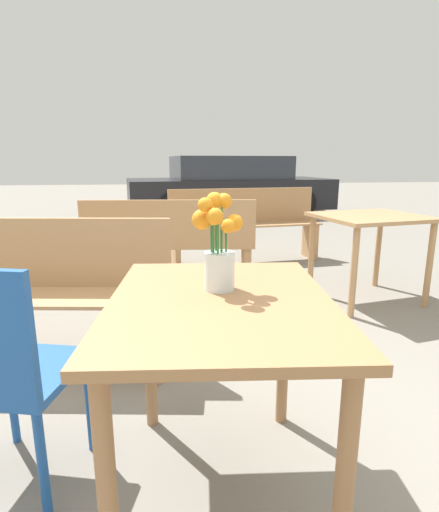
% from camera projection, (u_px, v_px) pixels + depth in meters
% --- Properties ---
extents(ground_plane, '(40.00, 40.00, 0.00)m').
position_uv_depth(ground_plane, '(221.00, 489.00, 1.45)').
color(ground_plane, gray).
extents(table_front, '(0.79, 0.96, 0.73)m').
position_uv_depth(table_front, '(221.00, 331.00, 1.30)').
color(table_front, '#9E7047').
rests_on(table_front, ground_plane).
extents(flower_vase, '(0.17, 0.17, 0.33)m').
position_uv_depth(flower_vase, '(218.00, 251.00, 1.34)').
color(flower_vase, silver).
rests_on(flower_vase, table_front).
extents(cafe_chair, '(0.49, 0.49, 0.86)m').
position_uv_depth(cafe_chair, '(1.00, 368.00, 1.32)').
color(cafe_chair, '#1E519E').
rests_on(cafe_chair, ground_plane).
extents(bench_near, '(1.82, 0.63, 0.85)m').
position_uv_depth(bench_near, '(12.00, 287.00, 2.25)').
color(bench_near, tan).
rests_on(bench_near, ground_plane).
extents(bench_middle, '(1.50, 0.51, 0.85)m').
position_uv_depth(bench_middle, '(170.00, 245.00, 3.47)').
color(bench_middle, tan).
rests_on(bench_middle, ground_plane).
extents(bench_far, '(1.80, 0.54, 0.85)m').
position_uv_depth(bench_far, '(244.00, 221.00, 4.71)').
color(bench_far, tan).
rests_on(bench_far, ground_plane).
extents(table_back, '(0.94, 0.86, 0.73)m').
position_uv_depth(table_back, '(370.00, 229.00, 3.30)').
color(table_back, tan).
rests_on(table_back, ground_plane).
extents(parked_car, '(4.57, 2.30, 1.27)m').
position_uv_depth(parked_car, '(229.00, 187.00, 8.87)').
color(parked_car, black).
rests_on(parked_car, ground_plane).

